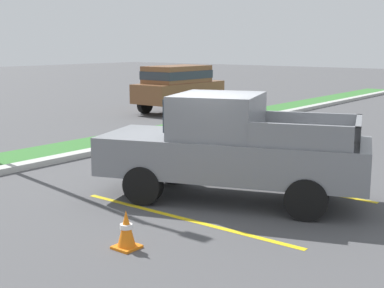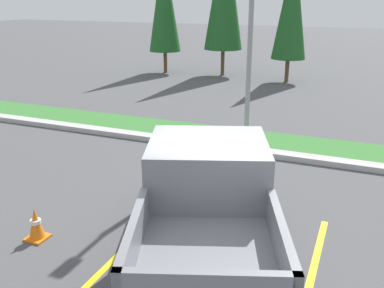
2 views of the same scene
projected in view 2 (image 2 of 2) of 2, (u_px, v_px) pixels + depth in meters
ground_plane at (210, 252)px, 7.34m from camera, size 120.00×120.00×0.00m
parking_line_near at (122, 251)px, 7.34m from camera, size 0.12×4.80×0.01m
curb_strip at (274, 154)px, 11.68m from camera, size 56.00×0.40×0.15m
grass_median at (282, 143)px, 12.66m from camera, size 56.00×1.80×0.06m
pickup_truck_main at (207, 213)px, 6.49m from camera, size 3.59×5.55×2.10m
street_light at (250, 14)px, 11.52m from camera, size 0.24×1.49×6.31m
cypress_tree_leftmost at (164, 0)px, 23.34m from camera, size 1.75×1.75×6.75m
cypress_tree_center at (292, 3)px, 20.68m from camera, size 1.70×1.70×6.52m
traffic_cone at (36, 224)px, 7.64m from camera, size 0.36×0.36×0.60m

